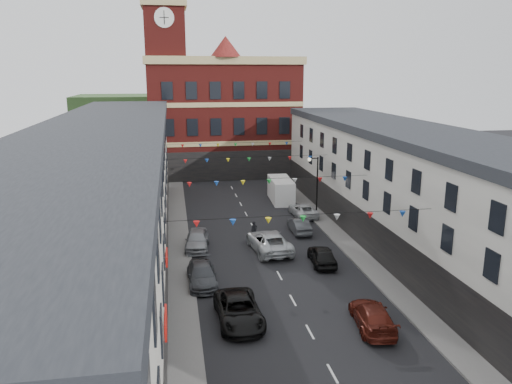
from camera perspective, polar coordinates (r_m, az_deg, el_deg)
ground at (r=35.87m, az=2.69°, el=-9.52°), size 160.00×160.00×0.00m
pavement_left at (r=36.97m, az=-8.62°, el=-8.82°), size 1.80×64.00×0.15m
pavement_right at (r=39.54m, az=11.97°, el=-7.45°), size 1.80×64.00×0.15m
terrace_left at (r=34.66m, az=-16.99°, el=-1.59°), size 8.40×56.00×10.70m
terrace_right at (r=39.33m, az=19.48°, el=-0.77°), size 8.40×56.00×9.70m
civic_building at (r=70.78m, az=-3.83°, el=8.72°), size 20.60×13.30×18.50m
clock_tower at (r=67.23m, az=-10.22°, el=14.09°), size 5.60×5.60×30.00m
distant_hill at (r=94.71m, az=-7.74°, el=7.93°), size 40.00×14.00×10.00m
street_lamp at (r=49.27m, az=6.74°, el=1.57°), size 1.10×0.36×6.00m
car_left_c at (r=29.43m, az=-1.98°, el=-13.35°), size 2.60×5.37×1.47m
car_left_d at (r=34.44m, az=-6.20°, el=-9.38°), size 1.99×4.72×1.36m
car_left_e at (r=41.05m, az=-6.75°, el=-5.42°), size 2.32×4.71×1.54m
car_right_c at (r=29.62m, az=13.17°, el=-13.64°), size 2.54×4.97×1.38m
car_right_d at (r=37.90m, az=7.56°, el=-7.18°), size 2.00×4.27×1.42m
car_right_e at (r=44.94m, az=4.95°, el=-3.83°), size 1.43×4.06×1.33m
car_right_f at (r=49.98m, az=5.41°, el=-2.06°), size 2.19×4.74×1.32m
moving_car at (r=40.22m, az=1.50°, el=-5.66°), size 3.24×6.13×1.64m
white_van at (r=55.58m, az=2.86°, el=0.23°), size 2.46×5.83×2.54m
pedestrian at (r=43.11m, az=-0.20°, el=-4.39°), size 0.63×0.48×1.54m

